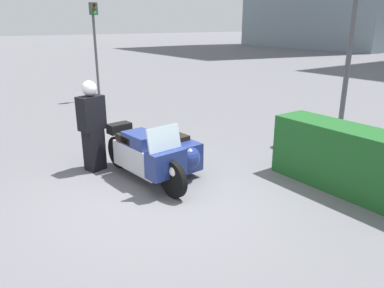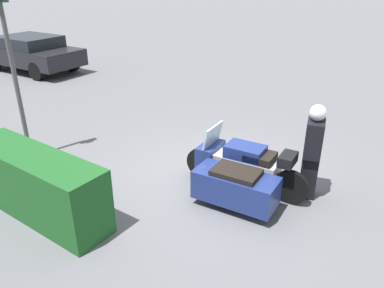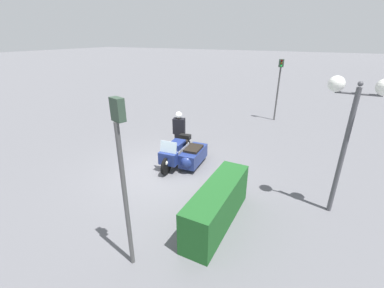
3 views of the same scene
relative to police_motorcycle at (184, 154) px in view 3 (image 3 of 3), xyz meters
name	(u,v)px [view 3 (image 3 of 3)]	position (x,y,z in m)	size (l,w,h in m)	color
ground_plane	(164,172)	(0.74, -0.41, -0.46)	(160.00, 160.00, 0.00)	slate
police_motorcycle	(184,154)	(0.00, 0.00, 0.00)	(2.37, 1.26, 1.15)	black
officer_rider	(179,131)	(-1.04, -0.81, 0.44)	(0.40, 0.53, 1.71)	black
hedge_bush_curbside	(217,205)	(2.39, 2.28, 0.08)	(2.79, 0.73, 1.09)	#1E5623
twin_lamp_post	(354,108)	(0.47, 4.86, 2.46)	(0.38, 1.33, 3.63)	#4C4C51
traffic_light_near	(123,165)	(4.36, 1.18, 1.87)	(0.23, 0.29, 3.56)	#4C4C4C
traffic_light_far	(279,81)	(-7.29, 1.86, 1.74)	(0.22, 0.28, 3.34)	#4C4C4C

